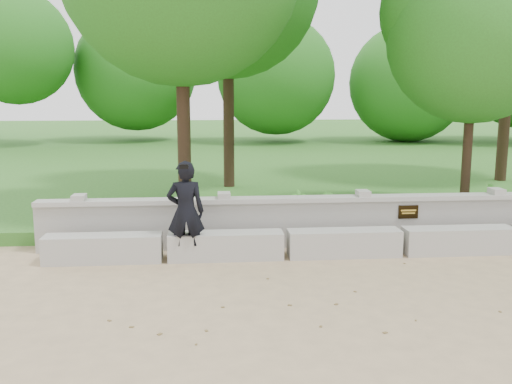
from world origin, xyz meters
TOP-DOWN VIEW (x-y plane):
  - ground at (0.00, 0.00)m, footprint 80.00×80.00m
  - lawn at (0.00, 14.00)m, footprint 40.00×22.00m
  - concrete_bench at (0.00, 1.90)m, footprint 11.90×0.45m
  - parapet_wall at (0.00, 2.60)m, footprint 12.50×0.35m
  - man_main at (-3.65, 1.80)m, footprint 0.62×0.55m
  - tree_near_right at (2.10, 4.10)m, footprint 3.49×3.49m
  - shrub_a at (-1.53, 3.30)m, footprint 0.40×0.33m
  - shrub_b at (-0.90, 3.60)m, footprint 0.38×0.37m
  - shrub_c at (2.69, 3.75)m, footprint 0.74×0.74m

SIDE VIEW (x-z plane):
  - ground at x=0.00m, z-range 0.00..0.00m
  - lawn at x=0.00m, z-range 0.00..0.25m
  - concrete_bench at x=0.00m, z-range 0.00..0.45m
  - parapet_wall at x=0.00m, z-range 0.01..0.91m
  - shrub_b at x=-0.90m, z-range 0.25..0.79m
  - shrub_c at x=2.69m, z-range 0.25..0.87m
  - shrub_a at x=-1.53m, z-range 0.25..0.90m
  - man_main at x=-3.65m, z-range 0.00..1.66m
  - tree_near_right at x=2.10m, z-range 1.30..6.90m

